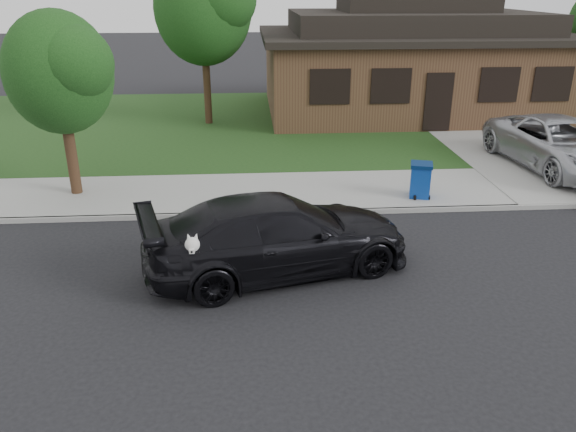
{
  "coord_description": "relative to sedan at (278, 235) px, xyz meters",
  "views": [
    {
      "loc": [
        -2.89,
        -9.1,
        5.22
      ],
      "look_at": [
        -2.21,
        0.82,
        1.1
      ],
      "focal_mm": 35.0,
      "sensor_mm": 36.0,
      "label": 1
    }
  ],
  "objects": [
    {
      "name": "ground",
      "position": [
        2.41,
        -0.71,
        -0.75
      ],
      "size": [
        120.0,
        120.0,
        0.0
      ],
      "primitive_type": "plane",
      "color": "black",
      "rests_on": "ground"
    },
    {
      "name": "sidewalk",
      "position": [
        2.41,
        4.29,
        -0.69
      ],
      "size": [
        60.0,
        3.0,
        0.12
      ],
      "primitive_type": "cube",
      "color": "gray",
      "rests_on": "ground"
    },
    {
      "name": "curb",
      "position": [
        2.41,
        2.79,
        -0.69
      ],
      "size": [
        60.0,
        0.12,
        0.12
      ],
      "primitive_type": "cube",
      "color": "gray",
      "rests_on": "ground"
    },
    {
      "name": "lawn",
      "position": [
        2.41,
        12.29,
        -0.69
      ],
      "size": [
        60.0,
        13.0,
        0.13
      ],
      "primitive_type": "cube",
      "color": "#193814",
      "rests_on": "ground"
    },
    {
      "name": "driveway",
      "position": [
        8.41,
        9.29,
        -0.68
      ],
      "size": [
        4.5,
        13.0,
        0.14
      ],
      "primitive_type": "cube",
      "color": "gray",
      "rests_on": "ground"
    },
    {
      "name": "sedan",
      "position": [
        0.0,
        0.0,
        0.0
      ],
      "size": [
        5.55,
        3.4,
        1.5
      ],
      "rotation": [
        0.0,
        0.0,
        1.84
      ],
      "color": "black",
      "rests_on": "ground"
    },
    {
      "name": "minivan",
      "position": [
        8.59,
        5.62,
        0.12
      ],
      "size": [
        2.96,
        5.47,
        1.46
      ],
      "primitive_type": "imported",
      "rotation": [
        0.0,
        0.0,
        0.11
      ],
      "color": "#B1B3B8",
      "rests_on": "driveway"
    },
    {
      "name": "recycling_bin",
      "position": [
        3.85,
        3.56,
        -0.18
      ],
      "size": [
        0.66,
        0.66,
        0.9
      ],
      "rotation": [
        0.0,
        0.0,
        -0.27
      ],
      "color": "navy",
      "rests_on": "sidewalk"
    },
    {
      "name": "house",
      "position": [
        6.41,
        14.28,
        1.38
      ],
      "size": [
        12.6,
        8.6,
        4.65
      ],
      "color": "#422B1C",
      "rests_on": "ground"
    },
    {
      "name": "tree_0",
      "position": [
        -1.92,
        12.16,
        3.73
      ],
      "size": [
        3.78,
        3.6,
        6.34
      ],
      "color": "#332114",
      "rests_on": "ground"
    },
    {
      "name": "tree_2",
      "position": [
        -4.97,
        4.4,
        2.52
      ],
      "size": [
        2.73,
        2.6,
        4.59
      ],
      "color": "#332114",
      "rests_on": "ground"
    }
  ]
}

